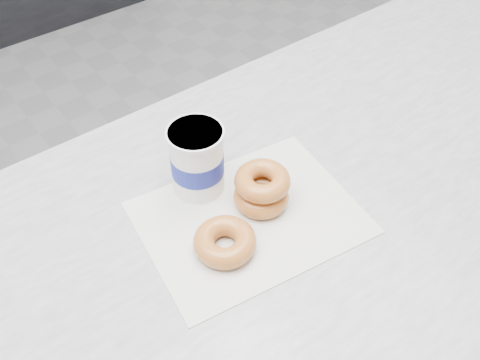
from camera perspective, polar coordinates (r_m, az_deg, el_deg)
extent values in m
plane|color=gray|center=(1.87, -13.17, -12.62)|extent=(5.00, 5.00, 0.00)
cube|color=#B5B5BA|center=(0.83, -3.71, -9.69)|extent=(3.06, 0.76, 0.04)
cube|color=silver|center=(0.86, 1.05, -4.02)|extent=(0.37, 0.30, 0.00)
torus|color=#D07A39|center=(0.81, -1.63, -6.59)|extent=(0.13, 0.13, 0.03)
torus|color=#D07A39|center=(0.87, 2.26, -1.77)|extent=(0.09, 0.09, 0.03)
torus|color=#D07A39|center=(0.85, 2.41, -0.09)|extent=(0.12, 0.12, 0.03)
cylinder|color=white|center=(0.87, -4.59, 2.09)|extent=(0.10, 0.10, 0.12)
cylinder|color=white|center=(0.83, -4.83, 5.01)|extent=(0.09, 0.09, 0.01)
cylinder|color=navy|center=(0.87, -4.57, 1.83)|extent=(0.10, 0.10, 0.04)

